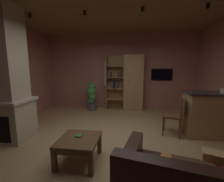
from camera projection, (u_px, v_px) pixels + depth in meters
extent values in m
cube|color=tan|center=(110.00, 142.00, 3.23)|extent=(5.65, 5.68, 0.02)
cube|color=#AD7060|center=(120.00, 72.00, 5.82)|extent=(5.77, 0.06, 2.84)
cube|color=white|center=(114.00, 74.00, 5.83)|extent=(0.78, 0.01, 0.93)
cube|color=#BCAD8E|center=(8.00, 120.00, 3.33)|extent=(0.96, 0.68, 0.85)
cube|color=#BCAD8E|center=(1.00, 55.00, 3.11)|extent=(0.82, 0.57, 1.99)
cube|color=beige|center=(6.00, 100.00, 3.26)|extent=(1.04, 0.76, 0.06)
cube|color=#A87F51|center=(133.00, 83.00, 5.54)|extent=(0.71, 0.38, 2.05)
cube|color=#A87F51|center=(116.00, 82.00, 5.80)|extent=(0.65, 0.02, 2.05)
cube|color=#A87F51|center=(107.00, 83.00, 5.66)|extent=(0.02, 0.38, 2.05)
sphere|color=black|center=(128.00, 81.00, 5.34)|extent=(0.04, 0.04, 0.04)
cube|color=#A87F51|center=(115.00, 109.00, 5.78)|extent=(0.65, 0.38, 0.02)
cube|color=#A87F51|center=(115.00, 99.00, 5.72)|extent=(0.65, 0.38, 0.02)
cube|color=#A87F51|center=(115.00, 88.00, 5.66)|extent=(0.65, 0.38, 0.02)
cube|color=#A87F51|center=(115.00, 77.00, 5.59)|extent=(0.65, 0.38, 0.02)
cube|color=#A87F51|center=(115.00, 66.00, 5.53)|extent=(0.65, 0.38, 0.02)
cube|color=black|center=(111.00, 75.00, 5.54)|extent=(0.03, 0.23, 0.18)
cube|color=brown|center=(118.00, 75.00, 5.51)|extent=(0.05, 0.23, 0.18)
cube|color=#2D4C8C|center=(117.00, 85.00, 5.57)|extent=(0.05, 0.23, 0.24)
cube|color=black|center=(114.00, 85.00, 5.59)|extent=(0.05, 0.23, 0.24)
cube|color=black|center=(121.00, 74.00, 5.49)|extent=(0.03, 0.23, 0.22)
sphere|color=beige|center=(117.00, 76.00, 5.58)|extent=(0.10, 0.10, 0.10)
cube|color=#A87F51|center=(216.00, 116.00, 3.42)|extent=(1.30, 0.54, 0.99)
cube|color=#2D2826|center=(218.00, 93.00, 3.34)|extent=(1.36, 0.60, 0.04)
cube|color=#382116|center=(130.00, 174.00, 1.77)|extent=(0.35, 0.94, 0.67)
cube|color=olive|center=(157.00, 182.00, 1.42)|extent=(0.46, 0.17, 0.31)
cube|color=#C67F33|center=(184.00, 177.00, 1.47)|extent=(0.49, 0.33, 0.32)
cube|color=brown|center=(191.00, 180.00, 1.37)|extent=(0.39, 0.25, 0.35)
cube|color=brown|center=(79.00, 140.00, 2.50)|extent=(0.65, 0.68, 0.05)
cube|color=brown|center=(79.00, 143.00, 2.51)|extent=(0.59, 0.61, 0.08)
cube|color=brown|center=(54.00, 161.00, 2.28)|extent=(0.07, 0.07, 0.37)
cube|color=brown|center=(91.00, 164.00, 2.20)|extent=(0.07, 0.07, 0.37)
cube|color=brown|center=(70.00, 142.00, 2.86)|extent=(0.07, 0.07, 0.37)
cube|color=brown|center=(99.00, 144.00, 2.79)|extent=(0.07, 0.07, 0.37)
cube|color=#387247|center=(79.00, 136.00, 2.57)|extent=(0.12, 0.11, 0.02)
cube|color=brown|center=(172.00, 116.00, 3.54)|extent=(0.52, 0.52, 0.04)
cube|color=brown|center=(182.00, 107.00, 3.43)|extent=(0.15, 0.40, 0.44)
cylinder|color=brown|center=(164.00, 121.00, 3.81)|extent=(0.04, 0.04, 0.46)
cylinder|color=brown|center=(163.00, 126.00, 3.48)|extent=(0.04, 0.04, 0.46)
cylinder|color=brown|center=(180.00, 123.00, 3.67)|extent=(0.04, 0.04, 0.46)
cylinder|color=brown|center=(180.00, 129.00, 3.34)|extent=(0.04, 0.04, 0.46)
cylinder|color=#4C4C51|center=(92.00, 107.00, 5.62)|extent=(0.31, 0.31, 0.25)
sphere|color=#3D7F3D|center=(91.00, 100.00, 5.61)|extent=(0.28, 0.28, 0.28)
sphere|color=#3D7F3D|center=(92.00, 96.00, 5.55)|extent=(0.29, 0.29, 0.29)
sphere|color=#3D7F3D|center=(92.00, 91.00, 5.54)|extent=(0.37, 0.37, 0.37)
sphere|color=#3D7F3D|center=(92.00, 87.00, 5.51)|extent=(0.30, 0.30, 0.30)
cube|color=black|center=(162.00, 75.00, 5.57)|extent=(0.76, 0.05, 0.43)
cube|color=black|center=(162.00, 75.00, 5.55)|extent=(0.72, 0.01, 0.39)
cylinder|color=black|center=(30.00, 16.00, 3.45)|extent=(0.07, 0.07, 0.09)
cylinder|color=black|center=(85.00, 13.00, 3.28)|extent=(0.07, 0.07, 0.09)
cylinder|color=black|center=(143.00, 9.00, 3.07)|extent=(0.07, 0.07, 0.09)
cylinder|color=black|center=(208.00, 6.00, 2.93)|extent=(0.07, 0.07, 0.09)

